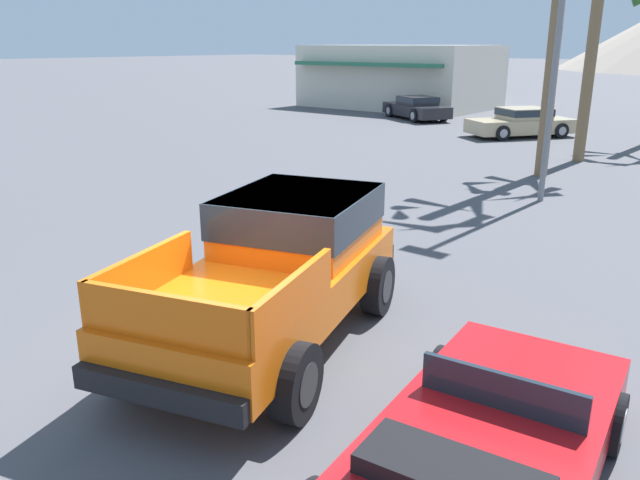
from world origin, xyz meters
TOP-DOWN VIEW (x-y plane):
  - ground_plane at (0.00, 0.00)m, footprint 320.00×320.00m
  - orange_pickup_truck at (0.08, 0.59)m, footprint 3.25×5.23m
  - red_convertible_car at (3.53, -0.74)m, footprint 2.23×4.31m
  - parked_car_tan at (-4.65, 20.55)m, footprint 3.94×4.55m
  - parked_car_dark at (-11.29, 23.27)m, footprint 4.53×3.61m
  - street_lamp_post at (0.07, 10.07)m, footprint 0.90×0.24m
  - storefront_building at (-15.48, 28.27)m, footprint 10.68×7.62m

SIDE VIEW (x-z plane):
  - ground_plane at x=0.00m, z-range 0.00..0.00m
  - red_convertible_car at x=3.53m, z-range -0.09..0.88m
  - parked_car_dark at x=-11.29m, z-range 0.02..1.18m
  - parked_car_tan at x=-4.65m, z-range 0.01..1.19m
  - orange_pickup_truck at x=0.08m, z-range 0.13..1.93m
  - storefront_building at x=-15.48m, z-range 0.00..3.63m
  - street_lamp_post at x=0.07m, z-range 0.77..8.28m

